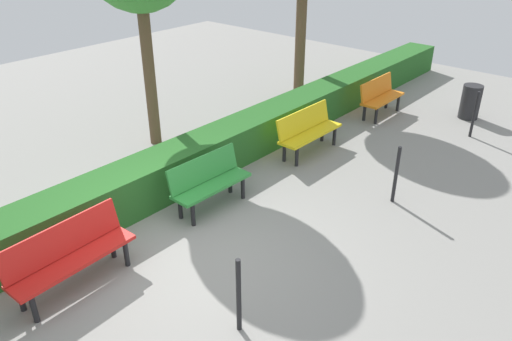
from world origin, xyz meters
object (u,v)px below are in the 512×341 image
(bench_yellow, at_px, (308,129))
(bench_orange, at_px, (380,95))
(bench_green, at_px, (209,180))
(bench_red, at_px, (69,254))
(trash_bin, at_px, (471,102))

(bench_yellow, bearing_deg, bench_orange, 178.74)
(bench_green, xyz_separation_m, bench_red, (2.49, 0.05, 0.01))
(bench_green, distance_m, trash_bin, 6.89)
(bench_orange, bearing_deg, bench_green, -0.76)
(bench_green, xyz_separation_m, trash_bin, (-6.67, 1.75, -0.09))
(bench_orange, bearing_deg, bench_red, -0.15)
(bench_orange, relative_size, trash_bin, 1.74)
(trash_bin, bearing_deg, bench_yellow, -24.09)
(bench_orange, xyz_separation_m, trash_bin, (-1.19, 1.67, -0.09))
(bench_green, distance_m, bench_red, 2.49)
(bench_orange, height_order, bench_yellow, bench_orange)
(bench_green, relative_size, trash_bin, 1.80)
(bench_yellow, relative_size, bench_green, 1.11)
(bench_yellow, height_order, bench_green, same)
(bench_orange, xyz_separation_m, bench_red, (7.97, -0.03, 0.01))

